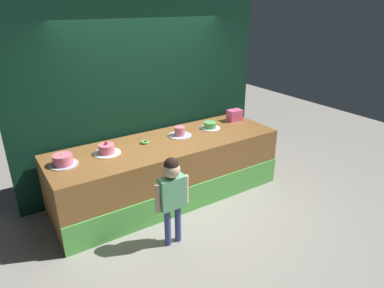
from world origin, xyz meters
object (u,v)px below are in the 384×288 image
(cake_far_right, at_px, (210,126))
(donut, at_px, (145,142))
(pink_box, at_px, (235,115))
(cake_center_right, at_px, (180,132))
(child_figure, at_px, (172,190))
(cake_center_left, at_px, (107,149))
(cake_far_left, at_px, (63,160))

(cake_far_right, bearing_deg, donut, 179.61)
(pink_box, relative_size, donut, 1.95)
(cake_center_right, relative_size, cake_far_right, 1.14)
(child_figure, relative_size, cake_center_left, 3.19)
(donut, bearing_deg, cake_far_left, -176.27)
(child_figure, height_order, pink_box, child_figure)
(pink_box, height_order, cake_center_left, pink_box)
(child_figure, distance_m, cake_far_right, 1.73)
(cake_far_left, bearing_deg, cake_center_right, 1.93)
(child_figure, xyz_separation_m, cake_far_right, (1.33, 1.10, 0.18))
(cake_far_right, bearing_deg, pink_box, 8.98)
(donut, distance_m, cake_center_left, 0.57)
(cake_center_left, relative_size, cake_center_right, 1.00)
(cake_center_left, xyz_separation_m, cake_far_right, (1.69, 0.03, -0.01))
(cake_far_left, xyz_separation_m, cake_center_right, (1.69, 0.06, -0.01))
(pink_box, xyz_separation_m, cake_center_right, (-1.13, -0.10, -0.04))
(pink_box, height_order, donut, pink_box)
(pink_box, distance_m, cake_center_right, 1.13)
(cake_center_left, distance_m, cake_far_right, 1.69)
(child_figure, bearing_deg, pink_box, 32.10)
(child_figure, relative_size, pink_box, 4.85)
(cake_far_left, bearing_deg, pink_box, 3.15)
(cake_center_right, distance_m, cake_far_right, 0.56)
(pink_box, distance_m, cake_center_left, 2.25)
(child_figure, bearing_deg, donut, 79.64)
(pink_box, bearing_deg, cake_center_right, -175.03)
(donut, relative_size, cake_far_left, 0.34)
(pink_box, xyz_separation_m, cake_center_left, (-2.25, -0.12, -0.03))
(cake_center_right, height_order, cake_far_right, cake_center_right)
(cake_far_left, bearing_deg, cake_far_right, 1.67)
(pink_box, distance_m, cake_far_left, 2.82)
(child_figure, xyz_separation_m, cake_far_left, (-0.92, 1.03, 0.20))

